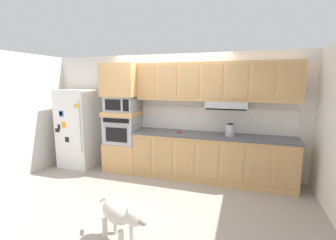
% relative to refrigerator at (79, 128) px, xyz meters
% --- Properties ---
extents(ground_plane, '(9.60, 9.60, 0.00)m').
position_rel_refrigerator_xyz_m(ground_plane, '(2.08, -0.68, -0.88)').
color(ground_plane, '#9E9389').
extents(back_kitchen_wall, '(6.20, 0.12, 2.50)m').
position_rel_refrigerator_xyz_m(back_kitchen_wall, '(2.08, 0.43, 0.37)').
color(back_kitchen_wall, silver).
rests_on(back_kitchen_wall, ground).
extents(side_panel_left, '(0.12, 7.10, 2.50)m').
position_rel_refrigerator_xyz_m(side_panel_left, '(-0.72, -0.68, 0.37)').
color(side_panel_left, silver).
rests_on(side_panel_left, ground).
extents(refrigerator, '(0.76, 0.73, 1.76)m').
position_rel_refrigerator_xyz_m(refrigerator, '(0.00, 0.00, 0.00)').
color(refrigerator, white).
rests_on(refrigerator, ground).
extents(oven_base_cabinet, '(0.74, 0.62, 0.60)m').
position_rel_refrigerator_xyz_m(oven_base_cabinet, '(1.10, 0.07, -0.58)').
color(oven_base_cabinet, tan).
rests_on(oven_base_cabinet, ground).
extents(built_in_oven, '(0.70, 0.62, 0.60)m').
position_rel_refrigerator_xyz_m(built_in_oven, '(1.10, 0.07, 0.02)').
color(built_in_oven, '#A8AAAF').
rests_on(built_in_oven, oven_base_cabinet).
extents(appliance_mid_shelf, '(0.74, 0.62, 0.10)m').
position_rel_refrigerator_xyz_m(appliance_mid_shelf, '(1.10, 0.07, 0.37)').
color(appliance_mid_shelf, tan).
rests_on(appliance_mid_shelf, built_in_oven).
extents(microwave, '(0.64, 0.54, 0.32)m').
position_rel_refrigerator_xyz_m(microwave, '(1.10, 0.07, 0.58)').
color(microwave, '#A8AAAF').
rests_on(microwave, appliance_mid_shelf).
extents(appliance_upper_cabinet, '(0.74, 0.62, 0.68)m').
position_rel_refrigerator_xyz_m(appliance_upper_cabinet, '(1.10, 0.07, 1.08)').
color(appliance_upper_cabinet, tan).
rests_on(appliance_upper_cabinet, microwave).
extents(lower_cabinet_run, '(3.09, 0.63, 0.88)m').
position_rel_refrigerator_xyz_m(lower_cabinet_run, '(3.01, 0.07, -0.44)').
color(lower_cabinet_run, tan).
rests_on(lower_cabinet_run, ground).
extents(countertop_slab, '(3.13, 0.64, 0.04)m').
position_rel_refrigerator_xyz_m(countertop_slab, '(3.01, 0.07, 0.02)').
color(countertop_slab, '#4C4C51').
rests_on(countertop_slab, lower_cabinet_run).
extents(backsplash_panel, '(3.13, 0.02, 0.50)m').
position_rel_refrigerator_xyz_m(backsplash_panel, '(3.01, 0.36, 0.29)').
color(backsplash_panel, silver).
rests_on(backsplash_panel, countertop_slab).
extents(upper_cabinet_with_hood, '(3.09, 0.48, 0.88)m').
position_rel_refrigerator_xyz_m(upper_cabinet_with_hood, '(3.03, 0.19, 1.02)').
color(upper_cabinet_with_hood, tan).
rests_on(upper_cabinet_with_hood, backsplash_panel).
extents(screwdriver, '(0.16, 0.17, 0.03)m').
position_rel_refrigerator_xyz_m(screwdriver, '(2.38, 0.03, 0.05)').
color(screwdriver, red).
rests_on(screwdriver, countertop_slab).
extents(electric_kettle, '(0.17, 0.17, 0.24)m').
position_rel_refrigerator_xyz_m(electric_kettle, '(3.36, 0.02, 0.15)').
color(electric_kettle, '#A8AAAF').
rests_on(electric_kettle, countertop_slab).
extents(dog, '(0.85, 0.50, 0.63)m').
position_rel_refrigerator_xyz_m(dog, '(2.29, -2.21, -0.47)').
color(dog, beige).
rests_on(dog, ground).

